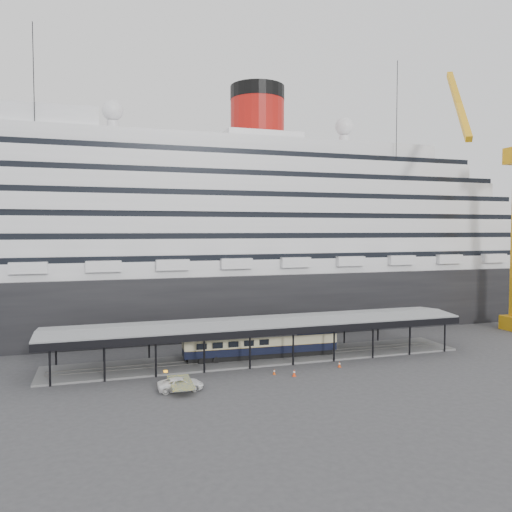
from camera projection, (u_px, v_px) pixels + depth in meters
name	position (u px, v px, depth m)	size (l,w,h in m)	color
ground	(274.00, 369.00, 62.08)	(200.00, 200.00, 0.00)	#373739
cruise_ship	(216.00, 224.00, 91.61)	(130.00, 30.00, 43.90)	black
platform_canopy	(262.00, 341.00, 66.72)	(56.00, 9.18, 5.30)	slate
port_truck	(181.00, 384.00, 53.65)	(2.26, 4.91, 1.37)	white
pullman_carriage	(261.00, 340.00, 66.68)	(20.89, 3.58, 20.42)	black
traffic_cone_left	(294.00, 373.00, 58.87)	(0.53, 0.53, 0.85)	#F33C0D
traffic_cone_mid	(274.00, 372.00, 59.61)	(0.36, 0.36, 0.68)	#DB4A0C
traffic_cone_right	(339.00, 364.00, 62.75)	(0.41, 0.41, 0.75)	#E6450C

